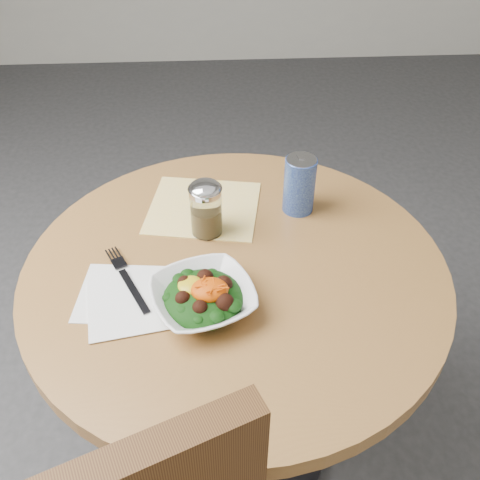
{
  "coord_description": "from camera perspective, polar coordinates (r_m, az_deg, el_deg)",
  "views": [
    {
      "loc": [
        -0.04,
        -0.83,
        1.52
      ],
      "look_at": [
        0.01,
        0.01,
        0.81
      ],
      "focal_mm": 40.0,
      "sensor_mm": 36.0,
      "label": 1
    }
  ],
  "objects": [
    {
      "name": "ground",
      "position": [
        1.74,
        -0.35,
        -21.02
      ],
      "size": [
        6.0,
        6.0,
        0.0
      ],
      "primitive_type": "plane",
      "color": "#302F32",
      "rests_on": "ground"
    },
    {
      "name": "table",
      "position": [
        1.28,
        -0.45,
        -9.08
      ],
      "size": [
        0.9,
        0.9,
        0.75
      ],
      "color": "black",
      "rests_on": "ground"
    },
    {
      "name": "cloth_napkin",
      "position": [
        1.29,
        -3.9,
        3.48
      ],
      "size": [
        0.29,
        0.28,
        0.0
      ],
      "primitive_type": "cube",
      "rotation": [
        0.0,
        0.0,
        -0.17
      ],
      "color": "#EDAB0C",
      "rests_on": "table"
    },
    {
      "name": "paper_napkins",
      "position": [
        1.09,
        -12.12,
        -6.12
      ],
      "size": [
        0.21,
        0.22,
        0.0
      ],
      "color": "white",
      "rests_on": "table"
    },
    {
      "name": "salad_bowl",
      "position": [
        1.03,
        -3.95,
        -6.09
      ],
      "size": [
        0.25,
        0.25,
        0.07
      ],
      "color": "white",
      "rests_on": "table"
    },
    {
      "name": "fork",
      "position": [
        1.12,
        -12.05,
        -3.85
      ],
      "size": [
        0.11,
        0.2,
        0.0
      ],
      "color": "black",
      "rests_on": "table"
    },
    {
      "name": "spice_shaker",
      "position": [
        1.18,
        -3.64,
        3.34
      ],
      "size": [
        0.07,
        0.07,
        0.13
      ],
      "color": "silver",
      "rests_on": "table"
    },
    {
      "name": "beverage_can",
      "position": [
        1.25,
        6.35,
        5.89
      ],
      "size": [
        0.07,
        0.07,
        0.14
      ],
      "color": "navy",
      "rests_on": "table"
    }
  ]
}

